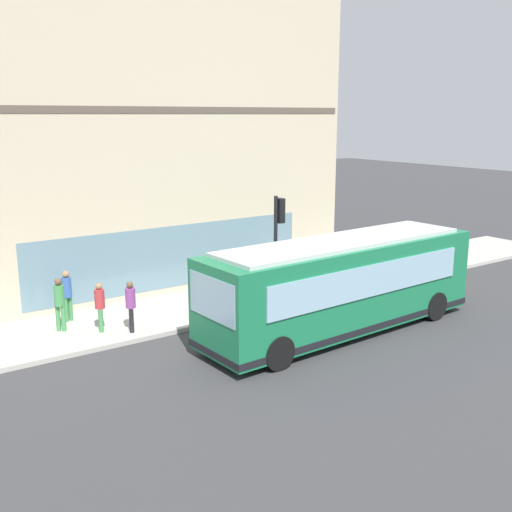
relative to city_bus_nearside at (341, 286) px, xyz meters
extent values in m
plane|color=#38383A|center=(0.22, 2.61, -1.55)|extent=(120.00, 120.00, 0.00)
cube|color=#B2ADA3|center=(4.72, 2.61, -1.48)|extent=(3.79, 40.00, 0.15)
cube|color=beige|center=(10.81, 2.61, 4.91)|extent=(8.39, 16.48, 12.92)
cube|color=brown|center=(6.76, 2.61, 5.55)|extent=(0.36, 16.15, 0.24)
cube|color=slate|center=(6.66, 2.61, 0.05)|extent=(0.12, 11.53, 2.40)
cube|color=#197247|center=(0.00, -0.02, 0.05)|extent=(2.93, 10.10, 2.70)
cube|color=silver|center=(0.00, -0.02, 1.46)|extent=(2.51, 9.08, 0.12)
cube|color=#8CB2C6|center=(-0.21, 4.96, 0.50)|extent=(2.20, 0.17, 1.20)
cube|color=#8CB2C6|center=(1.27, 0.04, 0.45)|extent=(0.41, 8.19, 1.00)
cube|color=#8CB2C6|center=(-1.27, -0.07, 0.45)|extent=(0.41, 8.19, 1.00)
cube|color=black|center=(0.00, -0.02, -1.12)|extent=(2.97, 10.14, 0.20)
cylinder|color=black|center=(0.99, 3.63, -1.05)|extent=(0.34, 1.01, 1.00)
cylinder|color=black|center=(-1.30, 3.53, -1.05)|extent=(0.34, 1.01, 1.00)
cylinder|color=black|center=(1.30, -3.36, -1.05)|extent=(0.34, 1.01, 1.00)
cylinder|color=black|center=(-1.00, -3.46, -1.05)|extent=(0.34, 1.01, 1.00)
cylinder|color=black|center=(3.48, 0.06, 0.57)|extent=(0.14, 0.14, 3.95)
cube|color=black|center=(3.48, -0.13, 1.99)|extent=(0.32, 0.24, 0.90)
sphere|color=red|center=(3.48, -0.26, 2.27)|extent=(0.20, 0.20, 0.20)
sphere|color=yellow|center=(3.48, -0.26, 1.99)|extent=(0.20, 0.20, 0.20)
sphere|color=green|center=(3.48, -0.26, 1.71)|extent=(0.20, 0.20, 0.20)
cylinder|color=yellow|center=(5.90, 1.40, -1.13)|extent=(0.24, 0.24, 0.55)
sphere|color=yellow|center=(5.90, 1.40, -0.77)|extent=(0.22, 0.22, 0.22)
cylinder|color=yellow|center=(5.90, 1.23, -1.08)|extent=(0.10, 0.12, 0.10)
cylinder|color=yellow|center=(6.07, 1.40, -1.08)|extent=(0.12, 0.10, 0.10)
cylinder|color=#3F8C4C|center=(4.18, 6.54, -1.02)|extent=(0.14, 0.14, 0.77)
cylinder|color=#3F8C4C|center=(4.01, 6.59, -1.02)|extent=(0.14, 0.14, 0.77)
cylinder|color=#B23338|center=(4.09, 6.57, -0.32)|extent=(0.32, 0.32, 0.61)
sphere|color=#9E704C|center=(4.09, 6.57, 0.09)|extent=(0.21, 0.21, 0.21)
cylinder|color=#3F8C4C|center=(4.80, 7.54, -0.98)|extent=(0.14, 0.14, 0.85)
cylinder|color=#3F8C4C|center=(4.92, 7.68, -0.98)|extent=(0.14, 0.14, 0.85)
cylinder|color=#3F8C4C|center=(4.86, 7.61, -0.22)|extent=(0.32, 0.32, 0.67)
sphere|color=brown|center=(4.86, 7.61, 0.23)|extent=(0.23, 0.23, 0.23)
cylinder|color=#3F8C4C|center=(5.66, 7.19, -0.98)|extent=(0.14, 0.14, 0.84)
cylinder|color=#3F8C4C|center=(5.71, 7.01, -0.98)|extent=(0.14, 0.14, 0.84)
cylinder|color=#3359A5|center=(5.68, 7.10, -0.23)|extent=(0.32, 0.32, 0.67)
sphere|color=#9E704C|center=(5.68, 7.10, 0.22)|extent=(0.23, 0.23, 0.23)
cylinder|color=black|center=(3.42, 5.80, -1.00)|extent=(0.14, 0.14, 0.80)
cylinder|color=black|center=(3.59, 5.74, -1.00)|extent=(0.14, 0.14, 0.80)
cylinder|color=#8C3F8C|center=(3.51, 5.77, -0.28)|extent=(0.32, 0.32, 0.64)
sphere|color=brown|center=(3.51, 5.77, 0.14)|extent=(0.22, 0.22, 0.22)
camera|label=1|loc=(-13.94, 13.09, 5.38)|focal=42.78mm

